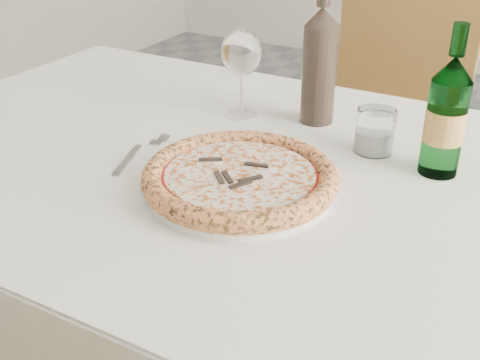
{
  "coord_description": "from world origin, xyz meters",
  "views": [
    {
      "loc": [
        0.29,
        -1.08,
        1.23
      ],
      "look_at": [
        -0.13,
        -0.33,
        0.78
      ],
      "focal_mm": 45.0,
      "sensor_mm": 36.0,
      "label": 1
    }
  ],
  "objects_px": {
    "pizza": "(240,177)",
    "wine_bottle": "(319,64)",
    "dining_table": "(267,206)",
    "plate": "(240,186)",
    "wine_glass": "(241,55)",
    "tumbler": "(375,134)",
    "chair_far": "(389,124)",
    "beer_bottle": "(446,117)"
  },
  "relations": [
    {
      "from": "pizza",
      "to": "wine_bottle",
      "type": "bearing_deg",
      "value": 91.47
    },
    {
      "from": "tumbler",
      "to": "wine_bottle",
      "type": "bearing_deg",
      "value": 150.52
    },
    {
      "from": "dining_table",
      "to": "pizza",
      "type": "distance_m",
      "value": 0.15
    },
    {
      "from": "dining_table",
      "to": "wine_glass",
      "type": "bearing_deg",
      "value": 129.87
    },
    {
      "from": "chair_far",
      "to": "plate",
      "type": "distance_m",
      "value": 0.96
    },
    {
      "from": "wine_glass",
      "to": "wine_bottle",
      "type": "relative_size",
      "value": 0.65
    },
    {
      "from": "tumbler",
      "to": "wine_bottle",
      "type": "height_order",
      "value": "wine_bottle"
    },
    {
      "from": "pizza",
      "to": "wine_bottle",
      "type": "xyz_separation_m",
      "value": [
        -0.01,
        0.34,
        0.09
      ]
    },
    {
      "from": "chair_far",
      "to": "wine_bottle",
      "type": "relative_size",
      "value": 3.3
    },
    {
      "from": "pizza",
      "to": "beer_bottle",
      "type": "height_order",
      "value": "beer_bottle"
    },
    {
      "from": "pizza",
      "to": "tumbler",
      "type": "height_order",
      "value": "tumbler"
    },
    {
      "from": "dining_table",
      "to": "plate",
      "type": "xyz_separation_m",
      "value": [
        -0.0,
        -0.1,
        0.09
      ]
    },
    {
      "from": "dining_table",
      "to": "beer_bottle",
      "type": "relative_size",
      "value": 6.19
    },
    {
      "from": "plate",
      "to": "wine_glass",
      "type": "distance_m",
      "value": 0.35
    },
    {
      "from": "beer_bottle",
      "to": "tumbler",
      "type": "bearing_deg",
      "value": 166.62
    },
    {
      "from": "plate",
      "to": "tumbler",
      "type": "distance_m",
      "value": 0.29
    },
    {
      "from": "wine_glass",
      "to": "beer_bottle",
      "type": "bearing_deg",
      "value": -8.77
    },
    {
      "from": "pizza",
      "to": "tumbler",
      "type": "distance_m",
      "value": 0.29
    },
    {
      "from": "chair_far",
      "to": "pizza",
      "type": "xyz_separation_m",
      "value": [
        0.01,
        -0.94,
        0.25
      ]
    },
    {
      "from": "pizza",
      "to": "beer_bottle",
      "type": "relative_size",
      "value": 1.24
    },
    {
      "from": "chair_far",
      "to": "plate",
      "type": "height_order",
      "value": "chair_far"
    },
    {
      "from": "pizza",
      "to": "beer_bottle",
      "type": "distance_m",
      "value": 0.35
    },
    {
      "from": "plate",
      "to": "chair_far",
      "type": "bearing_deg",
      "value": 90.56
    },
    {
      "from": "wine_bottle",
      "to": "wine_glass",
      "type": "bearing_deg",
      "value": -162.04
    },
    {
      "from": "wine_glass",
      "to": "beer_bottle",
      "type": "height_order",
      "value": "beer_bottle"
    },
    {
      "from": "wine_glass",
      "to": "wine_bottle",
      "type": "xyz_separation_m",
      "value": [
        0.15,
        0.05,
        -0.01
      ]
    },
    {
      "from": "tumbler",
      "to": "wine_bottle",
      "type": "distance_m",
      "value": 0.19
    },
    {
      "from": "tumbler",
      "to": "beer_bottle",
      "type": "xyz_separation_m",
      "value": [
        0.12,
        -0.03,
        0.07
      ]
    },
    {
      "from": "beer_bottle",
      "to": "wine_bottle",
      "type": "relative_size",
      "value": 0.91
    },
    {
      "from": "dining_table",
      "to": "wine_bottle",
      "type": "xyz_separation_m",
      "value": [
        -0.01,
        0.24,
        0.2
      ]
    },
    {
      "from": "plate",
      "to": "wine_glass",
      "type": "relative_size",
      "value": 1.66
    },
    {
      "from": "dining_table",
      "to": "chair_far",
      "type": "distance_m",
      "value": 0.85
    },
    {
      "from": "plate",
      "to": "pizza",
      "type": "relative_size",
      "value": 0.96
    },
    {
      "from": "plate",
      "to": "wine_bottle",
      "type": "distance_m",
      "value": 0.36
    },
    {
      "from": "plate",
      "to": "wine_glass",
      "type": "xyz_separation_m",
      "value": [
        -0.16,
        0.29,
        0.12
      ]
    },
    {
      "from": "wine_glass",
      "to": "wine_bottle",
      "type": "distance_m",
      "value": 0.16
    },
    {
      "from": "plate",
      "to": "beer_bottle",
      "type": "bearing_deg",
      "value": 40.36
    },
    {
      "from": "wine_glass",
      "to": "beer_bottle",
      "type": "distance_m",
      "value": 0.43
    },
    {
      "from": "chair_far",
      "to": "wine_glass",
      "type": "relative_size",
      "value": 5.08
    },
    {
      "from": "pizza",
      "to": "tumbler",
      "type": "relative_size",
      "value": 3.95
    },
    {
      "from": "dining_table",
      "to": "plate",
      "type": "distance_m",
      "value": 0.13
    },
    {
      "from": "wine_bottle",
      "to": "beer_bottle",
      "type": "bearing_deg",
      "value": -22.63
    }
  ]
}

